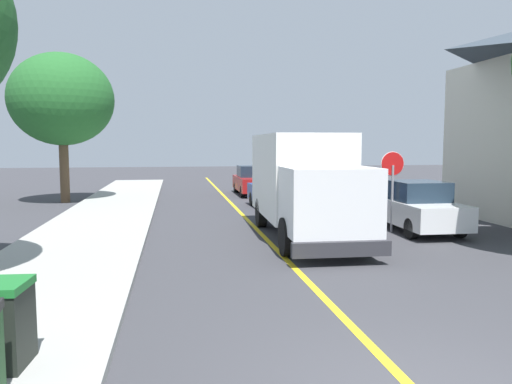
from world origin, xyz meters
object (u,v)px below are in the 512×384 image
at_px(parked_car_mid, 253,181).
at_px(stop_sign, 392,176).
at_px(box_truck, 304,180).
at_px(trash_bin_back, 1,324).
at_px(parked_car_near, 276,191).
at_px(street_tree_down_block, 62,100).
at_px(parked_van_across, 415,207).

bearing_deg(parked_car_mid, stop_sign, -78.41).
bearing_deg(box_truck, stop_sign, 6.23).
distance_m(box_truck, stop_sign, 3.10).
bearing_deg(trash_bin_back, parked_car_mid, 73.03).
xyz_separation_m(parked_car_near, stop_sign, (2.57, -6.27, 1.06)).
xyz_separation_m(parked_car_near, trash_bin_back, (-6.59, -15.04, -0.11)).
bearing_deg(parked_car_near, street_tree_down_block, 157.11).
bearing_deg(street_tree_down_block, box_truck, -49.02).
height_order(box_truck, parked_car_near, box_truck).
height_order(parked_car_mid, stop_sign, stop_sign).
distance_m(box_truck, parked_van_across, 4.11).
bearing_deg(stop_sign, trash_bin_back, -136.24).
relative_size(parked_van_across, stop_sign, 1.68).
bearing_deg(parked_car_near, trash_bin_back, -113.67).
relative_size(parked_car_mid, trash_bin_back, 4.15).
xyz_separation_m(parked_car_mid, parked_van_across, (3.50, -12.63, 0.00)).
xyz_separation_m(box_truck, stop_sign, (3.08, 0.34, 0.09)).
height_order(box_truck, parked_van_across, box_truck).
relative_size(box_truck, parked_car_near, 1.62).
bearing_deg(trash_bin_back, parked_car_near, 66.33).
distance_m(box_truck, parked_car_near, 6.69).
bearing_deg(stop_sign, parked_van_across, 5.61).
height_order(parked_car_near, parked_van_across, same).
bearing_deg(street_tree_down_block, parked_car_mid, 13.09).
relative_size(stop_sign, street_tree_down_block, 0.36).
bearing_deg(box_truck, street_tree_down_block, 130.98).
distance_m(trash_bin_back, stop_sign, 12.74).
bearing_deg(stop_sign, box_truck, -173.77).
xyz_separation_m(parked_van_across, trash_bin_back, (-10.05, -8.86, -0.11)).
bearing_deg(stop_sign, parked_car_near, 112.30).
height_order(parked_car_near, stop_sign, stop_sign).
height_order(stop_sign, street_tree_down_block, street_tree_down_block).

